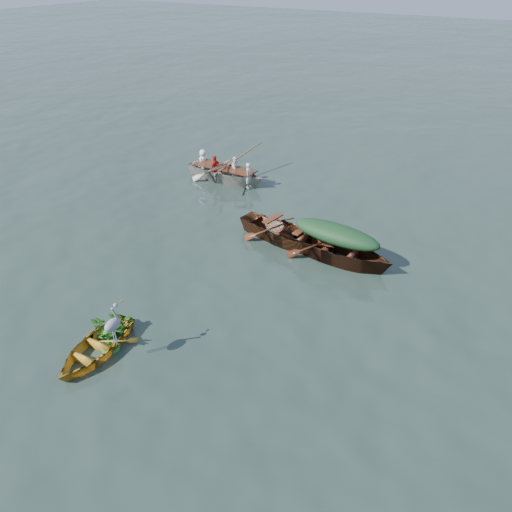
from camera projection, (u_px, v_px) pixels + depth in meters
The scene contains 11 objects.
ground at pixel (162, 335), 10.96m from camera, with size 140.00×140.00×0.00m, color #2B3D35.
yellow_dinghy at pixel (97, 354), 10.45m from camera, with size 1.14×2.63×0.67m, color #C17625.
green_tarp_boat at pixel (334, 259), 13.68m from camera, with size 1.42×4.56×1.08m, color #411D0F.
open_wooden_boat at pixel (287, 243), 14.45m from camera, with size 1.36×4.37×1.02m, color brown.
rowed_boat at pixel (226, 181), 18.37m from camera, with size 1.31×4.36×1.04m, color beige.
green_tarp_cover at pixel (336, 234), 13.27m from camera, with size 0.78×2.51×0.52m, color #1A401E.
thwart_benches at pixel (287, 227), 14.18m from camera, with size 0.82×2.19×0.04m, color #562614, non-canonical shape.
heron at pixel (113, 330), 9.87m from camera, with size 0.28×0.40×0.92m, color #9A9CA3, non-canonical shape.
dinghy_weeds at pixel (110, 315), 10.53m from camera, with size 0.70×0.90×0.60m, color #216319.
rowers at pixel (225, 158), 17.91m from camera, with size 1.18×3.05×0.76m, color silver.
oars at pixel (225, 167), 18.09m from camera, with size 2.60×0.60×0.06m, color brown, non-canonical shape.
Camera 1 is at (6.09, -6.24, 7.17)m, focal length 35.00 mm.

